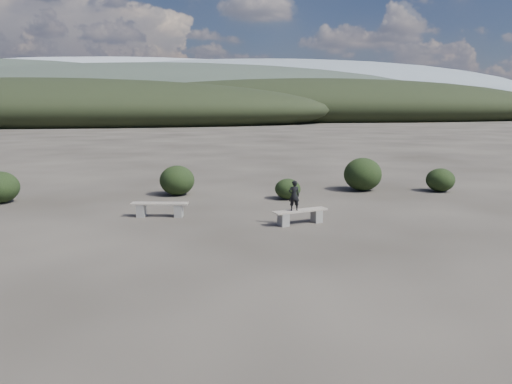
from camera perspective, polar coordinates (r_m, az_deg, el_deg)
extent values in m
plane|color=#2A2520|center=(11.23, 2.48, -8.58)|extent=(1200.00, 1200.00, 0.00)
cube|color=slate|center=(16.57, -12.99, -2.06)|extent=(0.32, 0.40, 0.41)
cube|color=slate|center=(16.31, -8.82, -2.11)|extent=(0.32, 0.40, 0.41)
cube|color=gray|center=(16.38, -10.95, -1.30)|extent=(1.87, 0.72, 0.05)
cube|color=slate|center=(14.92, 3.15, -3.16)|extent=(0.33, 0.40, 0.39)
cube|color=slate|center=(15.50, 6.94, -2.73)|extent=(0.33, 0.40, 0.39)
cube|color=gray|center=(15.15, 5.09, -2.13)|extent=(1.78, 0.84, 0.05)
imported|color=black|center=(14.95, 4.37, -0.41)|extent=(0.34, 0.22, 0.92)
ellipsoid|color=black|center=(20.23, -9.01, 1.32)|extent=(1.39, 1.39, 1.19)
ellipsoid|color=black|center=(19.18, 3.65, 0.36)|extent=(0.99, 0.99, 0.79)
ellipsoid|color=black|center=(21.53, 12.10, 2.00)|extent=(1.59, 1.59, 1.39)
ellipsoid|color=black|center=(22.22, 20.33, 1.30)|extent=(1.17, 1.17, 0.98)
ellipsoid|color=black|center=(20.65, -27.24, 0.49)|extent=(1.38, 1.38, 1.17)
ellipsoid|color=black|center=(102.97, -22.51, 8.61)|extent=(110.00, 40.00, 12.00)
ellipsoid|color=black|center=(126.04, 7.82, 9.54)|extent=(120.00, 44.00, 14.00)
ellipsoid|color=#2A342B|center=(170.44, -8.86, 10.32)|extent=(190.00, 64.00, 24.00)
ellipsoid|color=gray|center=(318.77, 3.70, 10.93)|extent=(340.00, 110.00, 44.00)
ellipsoid|color=#959DA8|center=(411.46, -13.58, 10.80)|extent=(460.00, 140.00, 56.00)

